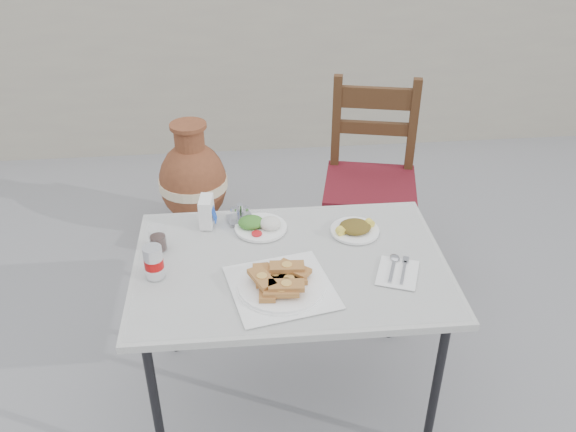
{
  "coord_description": "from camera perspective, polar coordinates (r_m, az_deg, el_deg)",
  "views": [
    {
      "loc": [
        -0.14,
        -1.89,
        2.05
      ],
      "look_at": [
        0.05,
        -0.01,
        0.88
      ],
      "focal_mm": 38.0,
      "sensor_mm": 36.0,
      "label": 1
    }
  ],
  "objects": [
    {
      "name": "cola_glass",
      "position": [
        2.37,
        -12.08,
        -2.19
      ],
      "size": [
        0.07,
        0.07,
        0.1
      ],
      "color": "white",
      "rests_on": "cafe_table"
    },
    {
      "name": "ground",
      "position": [
        2.79,
        -1.09,
        -15.4
      ],
      "size": [
        80.0,
        80.0,
        0.0
      ],
      "primitive_type": "plane",
      "color": "slate",
      "rests_on": "ground"
    },
    {
      "name": "cutlery_napkin",
      "position": [
        2.26,
        10.2,
        -4.99
      ],
      "size": [
        0.2,
        0.22,
        0.01
      ],
      "rotation": [
        0.0,
        0.0,
        -0.37
      ],
      "color": "white",
      "rests_on": "cafe_table"
    },
    {
      "name": "back_wall",
      "position": [
        4.62,
        -3.85,
        13.57
      ],
      "size": [
        6.0,
        0.25,
        1.2
      ],
      "primitive_type": "cube",
      "color": "#A29C87",
      "rests_on": "ground"
    },
    {
      "name": "terracotta_urn",
      "position": [
        3.62,
        -8.85,
        3.06
      ],
      "size": [
        0.4,
        0.4,
        0.7
      ],
      "color": "brown",
      "rests_on": "ground"
    },
    {
      "name": "chair",
      "position": [
        3.19,
        7.72,
        3.32
      ],
      "size": [
        0.55,
        0.55,
        1.04
      ],
      "rotation": [
        0.0,
        0.0,
        -0.23
      ],
      "color": "#35220E",
      "rests_on": "ground"
    },
    {
      "name": "napkin_holder",
      "position": [
        2.48,
        -7.63,
        0.42
      ],
      "size": [
        0.07,
        0.11,
        0.12
      ],
      "rotation": [
        0.0,
        0.0,
        -0.12
      ],
      "color": "white",
      "rests_on": "cafe_table"
    },
    {
      "name": "cafe_table",
      "position": [
        2.3,
        0.21,
        -5.29
      ],
      "size": [
        1.17,
        0.8,
        0.71
      ],
      "rotation": [
        0.0,
        0.0,
        -0.01
      ],
      "color": "black",
      "rests_on": "ground"
    },
    {
      "name": "soda_can",
      "position": [
        2.22,
        -12.45,
        -4.22
      ],
      "size": [
        0.07,
        0.07,
        0.12
      ],
      "color": "white",
      "rests_on": "cafe_table"
    },
    {
      "name": "salad_chopped_plate",
      "position": [
        2.44,
        6.28,
        -1.15
      ],
      "size": [
        0.2,
        0.2,
        0.04
      ],
      "color": "white",
      "rests_on": "cafe_table"
    },
    {
      "name": "salad_rice_plate",
      "position": [
        2.45,
        -2.63,
        -0.82
      ],
      "size": [
        0.21,
        0.21,
        0.05
      ],
      "color": "white",
      "rests_on": "cafe_table"
    },
    {
      "name": "condiment_caddy",
      "position": [
        2.5,
        -4.49,
        0.05
      ],
      "size": [
        0.12,
        0.1,
        0.07
      ],
      "rotation": [
        0.0,
        0.0,
        0.23
      ],
      "color": "#B1B0B7",
      "rests_on": "cafe_table"
    },
    {
      "name": "pide_plate",
      "position": [
        2.13,
        -0.63,
        -6.03
      ],
      "size": [
        0.41,
        0.41,
        0.07
      ],
      "rotation": [
        0.0,
        0.0,
        0.2
      ],
      "color": "white",
      "rests_on": "cafe_table"
    }
  ]
}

